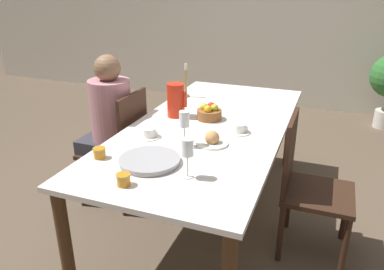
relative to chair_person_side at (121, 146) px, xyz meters
The scene contains 17 objects.
ground_plane 0.83m from the chair_person_side, ahead, with size 20.00×20.00×0.00m, color brown.
wall_back 3.19m from the chair_person_side, 77.10° to the left, with size 10.00×0.06×2.60m.
dining_table 0.71m from the chair_person_side, ahead, with size 1.00×2.18×0.72m.
chair_person_side is the anchor object (origin of this frame).
chair_opposite 1.38m from the chair_person_side, ahead, with size 0.42×0.42×0.90m.
person_seated 0.23m from the chair_person_side, behind, with size 0.39×0.41×1.16m.
red_pitcher 0.57m from the chair_person_side, 17.73° to the left, with size 0.15×0.13×0.24m.
wine_glass_water 0.85m from the chair_person_side, 27.20° to the right, with size 0.06×0.06×0.22m.
wine_glass_juice 1.14m from the chair_person_side, 39.95° to the right, with size 0.06×0.06×0.21m.
teacup_near_person 0.57m from the chair_person_side, 35.75° to the right, with size 0.15×0.15×0.06m.
teacup_across 0.96m from the chair_person_side, ahead, with size 0.15×0.15×0.06m.
serving_tray 0.88m from the chair_person_side, 47.18° to the right, with size 0.33×0.33×0.03m.
bread_plate 0.89m from the chair_person_side, 17.48° to the right, with size 0.20×0.20×0.09m.
jam_jar_amber 1.08m from the chair_person_side, 57.15° to the right, with size 0.07×0.07×0.06m.
jam_jar_red 0.77m from the chair_person_side, 66.61° to the right, with size 0.07×0.07×0.06m.
fruit_bowl 0.73m from the chair_person_side, 13.63° to the left, with size 0.18×0.18×0.11m.
candlestick_tall 0.77m from the chair_person_side, 64.98° to the left, with size 0.06×0.06×0.28m.
Camera 1 is at (0.75, -2.27, 1.63)m, focal length 35.00 mm.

